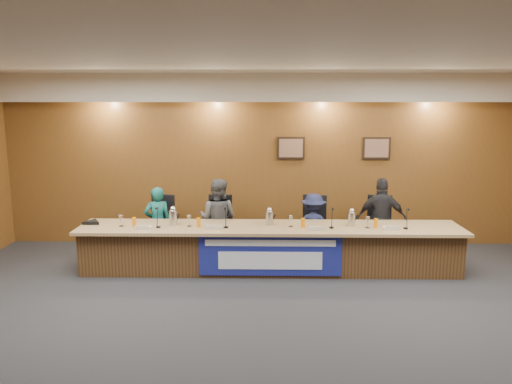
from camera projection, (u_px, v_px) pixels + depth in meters
floor at (272, 339)px, 5.78m from camera, size 10.00×10.00×0.00m
ceiling at (273, 54)px, 5.21m from camera, size 10.00×8.00×0.04m
wall_back at (269, 161)px, 9.43m from camera, size 10.00×0.04×3.20m
soffit at (270, 88)px, 8.94m from camera, size 10.00×0.50×0.50m
dais_body at (270, 249)px, 8.08m from camera, size 6.00×0.80×0.70m
dais_top at (270, 228)px, 7.96m from camera, size 6.10×0.95×0.05m
banner at (270, 255)px, 7.66m from camera, size 2.20×0.02×0.65m
banner_text_upper at (270, 243)px, 7.62m from camera, size 2.00×0.01×0.10m
banner_text_lower at (270, 261)px, 7.67m from camera, size 1.60×0.01×0.28m
wall_photo_left at (291, 148)px, 9.35m from camera, size 0.52×0.04×0.42m
wall_photo_right at (376, 148)px, 9.32m from camera, size 0.52×0.04×0.42m
panelist_a at (158, 223)px, 8.66m from camera, size 0.53×0.43×1.27m
panelist_b at (218, 219)px, 8.63m from camera, size 0.81×0.71×1.42m
panelist_c at (313, 227)px, 8.62m from camera, size 0.81×0.56×1.16m
panelist_d at (382, 219)px, 8.58m from camera, size 0.88×0.46×1.43m
office_chair_a at (159, 230)px, 8.79m from camera, size 0.56×0.56×0.08m
office_chair_b at (219, 230)px, 8.77m from camera, size 0.51×0.51×0.08m
office_chair_c at (313, 231)px, 8.74m from camera, size 0.57×0.57×0.08m
office_chair_d at (380, 231)px, 8.72m from camera, size 0.54×0.54×0.08m
nameplate_a at (142, 227)px, 7.73m from camera, size 0.24×0.08×0.10m
microphone_a at (158, 227)px, 7.88m from camera, size 0.07×0.07×0.02m
juice_glass_a at (134, 222)px, 7.92m from camera, size 0.06×0.06×0.15m
water_glass_a at (121, 221)px, 7.93m from camera, size 0.08×0.08×0.18m
nameplate_b at (214, 227)px, 7.74m from camera, size 0.24×0.08×0.10m
microphone_b at (226, 227)px, 7.85m from camera, size 0.07×0.07×0.02m
juice_glass_b at (199, 222)px, 7.89m from camera, size 0.06×0.06×0.15m
water_glass_b at (189, 221)px, 7.93m from camera, size 0.08×0.08×0.18m
nameplate_c at (318, 228)px, 7.65m from camera, size 0.24×0.08×0.10m
microphone_c at (331, 228)px, 7.83m from camera, size 0.07×0.07×0.02m
juice_glass_c at (303, 223)px, 7.85m from camera, size 0.06×0.06×0.15m
water_glass_c at (291, 221)px, 7.91m from camera, size 0.08×0.08×0.18m
nameplate_d at (392, 227)px, 7.70m from camera, size 0.24×0.08×0.10m
microphone_d at (406, 228)px, 7.79m from camera, size 0.07×0.07×0.02m
juice_glass_d at (376, 223)px, 7.83m from camera, size 0.06×0.06×0.15m
water_glass_d at (368, 222)px, 7.83m from camera, size 0.08×0.08×0.18m
carafe_left at (173, 218)px, 7.99m from camera, size 0.13×0.13×0.24m
carafe_mid at (269, 218)px, 8.02m from camera, size 0.12×0.12×0.22m
carafe_right at (352, 219)px, 7.95m from camera, size 0.12×0.12×0.22m
speakerphone at (92, 222)px, 8.10m from camera, size 0.32×0.32×0.05m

